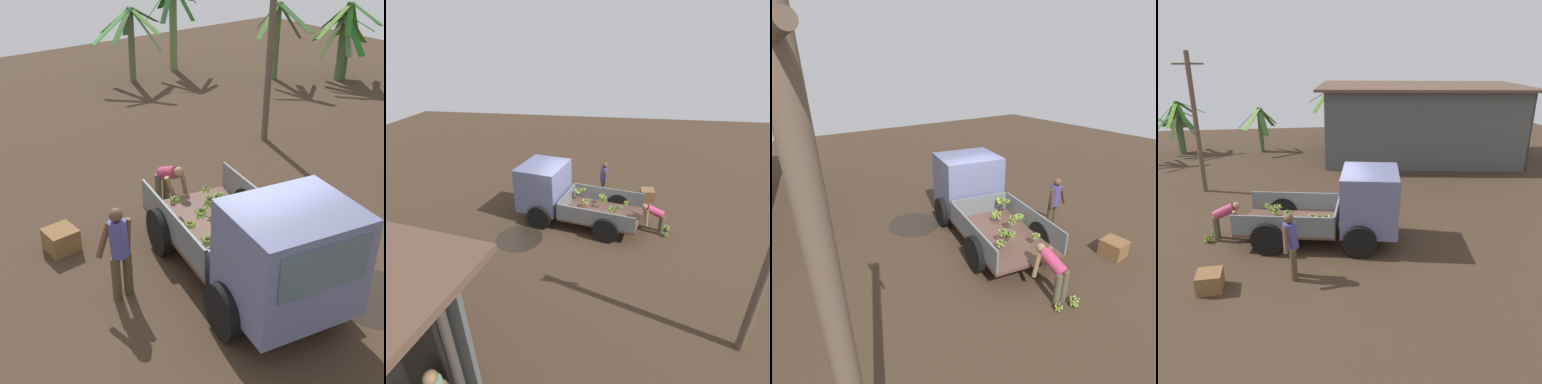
% 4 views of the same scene
% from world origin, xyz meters
% --- Properties ---
extents(ground, '(36.00, 36.00, 0.00)m').
position_xyz_m(ground, '(0.00, 0.00, 0.00)').
color(ground, '#3E2D20').
extents(mud_patch_0, '(1.62, 1.62, 0.01)m').
position_xyz_m(mud_patch_0, '(1.86, 1.25, 0.00)').
color(mud_patch_0, black).
rests_on(mud_patch_0, ground).
extents(cargo_truck, '(4.74, 2.79, 2.12)m').
position_xyz_m(cargo_truck, '(0.97, -0.42, 1.12)').
color(cargo_truck, brown).
rests_on(cargo_truck, ground).
extents(warehouse_shed, '(10.88, 7.53, 3.71)m').
position_xyz_m(warehouse_shed, '(6.05, 8.53, 2.64)').
color(warehouse_shed, '#4D5151').
rests_on(warehouse_shed, ground).
extents(utility_pole, '(1.09, 0.18, 5.26)m').
position_xyz_m(utility_pole, '(-4.37, 4.55, 2.70)').
color(utility_pole, brown).
rests_on(utility_pole, ground).
extents(banana_palm_0, '(2.36, 2.50, 2.43)m').
position_xyz_m(banana_palm_0, '(-6.98, 10.91, 1.33)').
color(banana_palm_0, '#4B6A38').
rests_on(banana_palm_0, ground).
extents(banana_palm_2, '(2.82, 2.14, 3.08)m').
position_xyz_m(banana_palm_2, '(1.38, 13.86, 1.64)').
color(banana_palm_2, olive).
rests_on(banana_palm_2, ground).
extents(banana_palm_3, '(2.10, 2.23, 2.43)m').
position_xyz_m(banana_palm_3, '(-2.70, 10.96, 1.35)').
color(banana_palm_3, '#50753A').
rests_on(banana_palm_3, ground).
extents(banana_palm_4, '(2.43, 2.52, 2.82)m').
position_xyz_m(banana_palm_4, '(-6.97, 11.10, 1.55)').
color(banana_palm_4, '#415B2D').
rests_on(banana_palm_4, ground).
extents(person_foreground_visitor, '(0.37, 0.67, 1.69)m').
position_xyz_m(person_foreground_visitor, '(-0.81, -2.17, 0.94)').
color(person_foreground_visitor, '#493C24').
rests_on(person_foreground_visitor, ground).
extents(person_worker_loading, '(0.81, 0.61, 1.13)m').
position_xyz_m(person_worker_loading, '(-2.79, 0.17, 0.70)').
color(person_worker_loading, brown).
rests_on(person_worker_loading, ground).
extents(person_bystander_near_shed, '(0.56, 0.59, 1.70)m').
position_xyz_m(person_bystander_near_shed, '(1.18, 7.06, 0.94)').
color(person_bystander_near_shed, brown).
rests_on(person_bystander_near_shed, ground).
extents(banana_bunch_on_ground_0, '(0.24, 0.25, 0.22)m').
position_xyz_m(banana_bunch_on_ground_0, '(-3.28, -0.01, 0.12)').
color(banana_bunch_on_ground_0, brown).
rests_on(banana_bunch_on_ground_0, ground).
extents(banana_bunch_on_ground_1, '(0.19, 0.19, 0.17)m').
position_xyz_m(banana_bunch_on_ground_1, '(-3.19, 0.38, 0.09)').
color(banana_bunch_on_ground_1, brown).
rests_on(banana_bunch_on_ground_1, ground).
extents(wooden_crate_0, '(0.60, 0.60, 0.45)m').
position_xyz_m(wooden_crate_0, '(-2.69, -2.42, 0.22)').
color(wooden_crate_0, brown).
rests_on(wooden_crate_0, ground).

